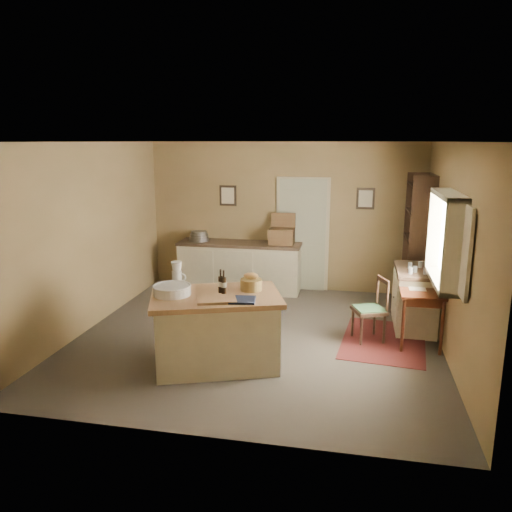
{
  "coord_description": "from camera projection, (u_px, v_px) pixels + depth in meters",
  "views": [
    {
      "loc": [
        1.28,
        -6.5,
        2.71
      ],
      "look_at": [
        -0.04,
        0.11,
        1.15
      ],
      "focal_mm": 35.0,
      "sensor_mm": 36.0,
      "label": 1
    }
  ],
  "objects": [
    {
      "name": "wall_right",
      "position": [
        452.0,
        251.0,
        6.29
      ],
      "size": [
        0.1,
        5.0,
        2.7
      ],
      "primitive_type": "cube",
      "color": "olive",
      "rests_on": "ground"
    },
    {
      "name": "ground",
      "position": [
        257.0,
        337.0,
        7.07
      ],
      "size": [
        5.0,
        5.0,
        0.0
      ],
      "primitive_type": "plane",
      "color": "#4B4339",
      "rests_on": "ground"
    },
    {
      "name": "rug",
      "position": [
        384.0,
        341.0,
        6.92
      ],
      "size": [
        1.26,
        1.71,
        0.01
      ],
      "primitive_type": "cube",
      "rotation": [
        0.0,
        0.0,
        -0.11
      ],
      "color": "#4F1616",
      "rests_on": "ground"
    },
    {
      "name": "writing_desk",
      "position": [
        420.0,
        295.0,
        6.77
      ],
      "size": [
        0.56,
        0.92,
        0.82
      ],
      "color": "#37160B",
      "rests_on": "ground"
    },
    {
      "name": "wall_front",
      "position": [
        202.0,
        300.0,
        4.38
      ],
      "size": [
        5.0,
        0.1,
        2.7
      ],
      "primitive_type": "cube",
      "color": "olive",
      "rests_on": "ground"
    },
    {
      "name": "framed_prints",
      "position": [
        295.0,
        197.0,
        9.01
      ],
      "size": [
        2.82,
        0.02,
        0.38
      ],
      "color": "black",
      "rests_on": "ground"
    },
    {
      "name": "door",
      "position": [
        302.0,
        234.0,
        9.12
      ],
      "size": [
        0.97,
        0.06,
        2.11
      ],
      "primitive_type": "cube",
      "color": "#A6A78B",
      "rests_on": "ground"
    },
    {
      "name": "ceiling",
      "position": [
        258.0,
        142.0,
        6.46
      ],
      "size": [
        5.0,
        5.0,
        0.0
      ],
      "primitive_type": "plane",
      "color": "silver",
      "rests_on": "wall_back"
    },
    {
      "name": "right_cabinet",
      "position": [
        415.0,
        298.0,
        7.33
      ],
      "size": [
        0.59,
        1.05,
        0.99
      ],
      "color": "#B4A88C",
      "rests_on": "ground"
    },
    {
      "name": "sideboard",
      "position": [
        240.0,
        265.0,
        9.21
      ],
      "size": [
        2.25,
        0.64,
        1.18
      ],
      "color": "#B4A88C",
      "rests_on": "ground"
    },
    {
      "name": "window",
      "position": [
        449.0,
        239.0,
        6.06
      ],
      "size": [
        0.25,
        1.99,
        1.12
      ],
      "color": "#B4A88C",
      "rests_on": "ground"
    },
    {
      "name": "work_island",
      "position": [
        216.0,
        328.0,
        6.09
      ],
      "size": [
        1.78,
        1.46,
        1.2
      ],
      "rotation": [
        0.0,
        0.0,
        0.34
      ],
      "color": "#B4A88C",
      "rests_on": "ground"
    },
    {
      "name": "wall_back",
      "position": [
        284.0,
        217.0,
        9.15
      ],
      "size": [
        5.0,
        0.1,
        2.7
      ],
      "primitive_type": "cube",
      "color": "olive",
      "rests_on": "ground"
    },
    {
      "name": "desk_chair",
      "position": [
        369.0,
        310.0,
        6.86
      ],
      "size": [
        0.52,
        0.52,
        0.87
      ],
      "primitive_type": null,
      "rotation": [
        0.0,
        0.0,
        0.37
      ],
      "color": "black",
      "rests_on": "ground"
    },
    {
      "name": "shelving_unit",
      "position": [
        421.0,
        242.0,
        8.16
      ],
      "size": [
        0.37,
        0.99,
        2.2
      ],
      "color": "black",
      "rests_on": "ground"
    },
    {
      "name": "wall_left",
      "position": [
        89.0,
        237.0,
        7.24
      ],
      "size": [
        0.1,
        5.0,
        2.7
      ],
      "primitive_type": "cube",
      "color": "olive",
      "rests_on": "ground"
    }
  ]
}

